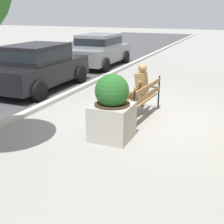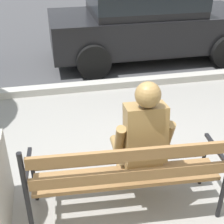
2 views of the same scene
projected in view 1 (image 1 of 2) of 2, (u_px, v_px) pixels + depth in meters
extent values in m
plane|color=gray|center=(143.00, 117.00, 7.79)|extent=(80.00, 80.00, 0.00)
cube|color=#B2AFA8|center=(49.00, 103.00, 8.84)|extent=(60.00, 0.20, 0.12)
cube|color=olive|center=(144.00, 101.00, 7.60)|extent=(1.70, 0.22, 0.04)
cube|color=olive|center=(138.00, 100.00, 7.68)|extent=(1.70, 0.22, 0.04)
cube|color=olive|center=(131.00, 99.00, 7.76)|extent=(1.70, 0.22, 0.04)
cube|color=olive|center=(148.00, 95.00, 7.51)|extent=(1.70, 0.15, 0.11)
cube|color=olive|center=(148.00, 87.00, 7.44)|extent=(1.70, 0.15, 0.11)
cylinder|color=black|center=(116.00, 118.00, 7.09)|extent=(0.04, 0.04, 0.45)
cylinder|color=black|center=(134.00, 111.00, 6.81)|extent=(0.04, 0.04, 0.95)
cube|color=black|center=(123.00, 103.00, 6.88)|extent=(0.07, 0.48, 0.03)
cylinder|color=black|center=(143.00, 99.00, 8.58)|extent=(0.04, 0.04, 0.45)
cylinder|color=black|center=(159.00, 93.00, 8.30)|extent=(0.04, 0.04, 0.95)
cube|color=black|center=(150.00, 87.00, 8.37)|extent=(0.07, 0.48, 0.03)
cube|color=olive|center=(138.00, 94.00, 7.82)|extent=(0.35, 0.33, 0.16)
cube|color=olive|center=(142.00, 83.00, 7.67)|extent=(0.37, 0.30, 0.55)
sphere|color=olive|center=(143.00, 68.00, 7.55)|extent=(0.22, 0.22, 0.22)
cylinder|color=olive|center=(138.00, 86.00, 7.51)|extent=(0.10, 0.18, 0.29)
cylinder|color=olive|center=(132.00, 92.00, 7.61)|extent=(0.09, 0.27, 0.10)
cylinder|color=olive|center=(144.00, 83.00, 7.89)|extent=(0.10, 0.18, 0.29)
cylinder|color=olive|center=(139.00, 88.00, 8.00)|extent=(0.09, 0.27, 0.10)
cylinder|color=olive|center=(131.00, 96.00, 7.81)|extent=(0.14, 0.37, 0.14)
cylinder|color=olive|center=(125.00, 105.00, 7.97)|extent=(0.11, 0.11, 0.50)
cube|color=olive|center=(123.00, 112.00, 8.06)|extent=(0.12, 0.24, 0.07)
cylinder|color=olive|center=(134.00, 94.00, 7.96)|extent=(0.14, 0.37, 0.14)
cylinder|color=olive|center=(127.00, 103.00, 8.12)|extent=(0.11, 0.11, 0.50)
cube|color=olive|center=(125.00, 111.00, 8.21)|extent=(0.12, 0.24, 0.07)
cube|color=olive|center=(126.00, 107.00, 8.33)|extent=(0.29, 0.19, 0.16)
cube|color=#A8A399|center=(112.00, 122.00, 6.40)|extent=(0.83, 0.83, 0.76)
cylinder|color=#38281C|center=(112.00, 104.00, 6.28)|extent=(0.75, 0.75, 0.03)
sphere|color=#235B23|center=(112.00, 91.00, 6.18)|extent=(0.71, 0.71, 0.71)
cube|color=black|center=(40.00, 72.00, 10.46)|extent=(4.11, 1.73, 0.70)
cube|color=black|center=(36.00, 53.00, 10.12)|extent=(2.15, 1.58, 0.60)
cube|color=black|center=(36.00, 53.00, 10.12)|extent=(2.16, 1.60, 0.33)
cylinder|color=black|center=(43.00, 71.00, 12.03)|extent=(0.64, 0.23, 0.64)
cylinder|color=black|center=(80.00, 75.00, 11.41)|extent=(0.64, 0.23, 0.64)
cylinder|color=black|center=(39.00, 91.00, 9.08)|extent=(0.64, 0.23, 0.64)
cube|color=slate|center=(100.00, 54.00, 14.80)|extent=(4.11, 1.73, 0.70)
cube|color=slate|center=(99.00, 41.00, 14.46)|extent=(2.15, 1.58, 0.60)
cube|color=black|center=(99.00, 41.00, 14.46)|extent=(2.16, 1.60, 0.33)
cylinder|color=black|center=(96.00, 55.00, 16.36)|extent=(0.64, 0.23, 0.64)
cylinder|color=black|center=(126.00, 57.00, 15.75)|extent=(0.64, 0.23, 0.64)
cylinder|color=black|center=(72.00, 63.00, 14.03)|extent=(0.64, 0.23, 0.64)
cylinder|color=black|center=(105.00, 65.00, 13.42)|extent=(0.64, 0.23, 0.64)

